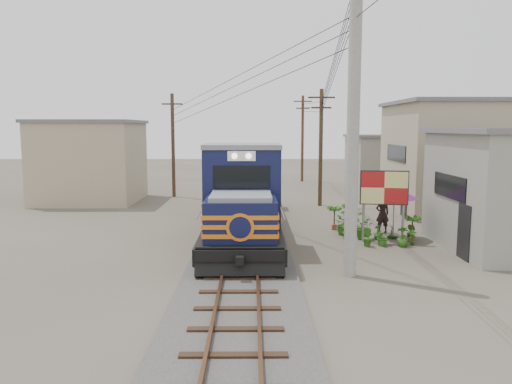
{
  "coord_description": "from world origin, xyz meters",
  "views": [
    {
      "loc": [
        0.38,
        -16.0,
        4.71
      ],
      "look_at": [
        0.53,
        3.47,
        2.2
      ],
      "focal_mm": 35.0,
      "sensor_mm": 36.0,
      "label": 1
    }
  ],
  "objects_px": {
    "locomotive": "(244,193)",
    "vendor": "(382,214)",
    "market_umbrella": "(394,193)",
    "billboard": "(384,190)"
  },
  "relations": [
    {
      "from": "locomotive",
      "to": "billboard",
      "type": "height_order",
      "value": "locomotive"
    },
    {
      "from": "billboard",
      "to": "vendor",
      "type": "distance_m",
      "value": 2.42
    },
    {
      "from": "locomotive",
      "to": "vendor",
      "type": "relative_size",
      "value": 9.29
    },
    {
      "from": "vendor",
      "to": "locomotive",
      "type": "bearing_deg",
      "value": -13.22
    },
    {
      "from": "locomotive",
      "to": "vendor",
      "type": "height_order",
      "value": "locomotive"
    },
    {
      "from": "locomotive",
      "to": "billboard",
      "type": "bearing_deg",
      "value": -23.96
    },
    {
      "from": "market_umbrella",
      "to": "vendor",
      "type": "bearing_deg",
      "value": 98.26
    },
    {
      "from": "market_umbrella",
      "to": "vendor",
      "type": "distance_m",
      "value": 1.62
    },
    {
      "from": "market_umbrella",
      "to": "vendor",
      "type": "relative_size",
      "value": 1.5
    },
    {
      "from": "locomotive",
      "to": "market_umbrella",
      "type": "relative_size",
      "value": 6.2
    }
  ]
}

